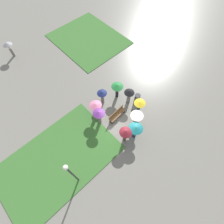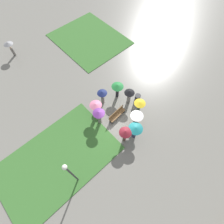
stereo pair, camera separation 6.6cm
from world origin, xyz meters
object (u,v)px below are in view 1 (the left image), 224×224
Objects in this scene: lone_walker_far_path at (8,46)px; lamp_post at (71,173)px; park_bench at (117,114)px; trash_bin at (137,98)px; crowd_person_navy at (102,95)px; crowd_person_purple at (99,115)px; crowd_person_black at (129,94)px; crowd_person_maroon at (125,133)px; crowd_person_yellow at (139,105)px; crowd_person_pink at (96,107)px; crowd_person_teal at (135,130)px; crowd_person_green at (117,87)px; crowd_person_white at (136,118)px.

lamp_post is at bearing -24.19° from lone_walker_far_path.
lone_walker_far_path reaches higher than park_bench.
trash_bin is 3.45m from crowd_person_navy.
lamp_post is 5.46m from crowd_person_purple.
crowd_person_maroon reaches higher than crowd_person_black.
crowd_person_yellow reaches higher than trash_bin.
crowd_person_teal is at bearing 136.08° from crowd_person_pink.
lamp_post reaches higher than trash_bin.
crowd_person_teal is 16.63m from lone_walker_far_path.
crowd_person_teal is 1.02× the size of crowd_person_green.
crowd_person_black reaches higher than trash_bin.
trash_bin is at bearing 74.34° from crowd_person_navy.
crowd_person_teal is at bearing -128.60° from crowd_person_black.
trash_bin is 0.51× the size of lone_walker_far_path.
crowd_person_white reaches higher than crowd_person_green.
crowd_person_white reaches higher than lone_walker_far_path.
lamp_post is at bearing -154.45° from crowd_person_teal.
crowd_person_purple is at bearing 145.90° from crowd_person_white.
lamp_post is 16.31m from lone_walker_far_path.
crowd_person_black is at bearing 85.32° from crowd_person_maroon.
crowd_person_maroon is 1.05× the size of lone_walker_far_path.
crowd_person_pink reaches higher than crowd_person_green.
crowd_person_pink is (0.34, 0.82, -0.05)m from crowd_person_purple.
crowd_person_green is 0.94× the size of crowd_person_maroon.
crowd_person_pink is 3.55m from crowd_person_maroon.
crowd_person_maroon is 1.78m from crowd_person_white.
trash_bin is at bearing -36.68° from crowd_person_black.
crowd_person_purple is 1.10× the size of crowd_person_navy.
lamp_post is 2.56× the size of lone_walker_far_path.
crowd_person_black is at bearing 6.83° from lone_walker_far_path.
crowd_person_pink is at bearing 35.53° from lamp_post.
crowd_person_black is 3.32m from crowd_person_pink.
lone_walker_far_path is at bearing 129.59° from crowd_person_teal.
crowd_person_black is 0.98× the size of lone_walker_far_path.
crowd_person_yellow is at bearing 66.53° from crowd_person_maroon.
crowd_person_navy is at bearing -84.04° from crowd_person_green.
crowd_person_teal is (-0.23, -2.43, 0.87)m from park_bench.
crowd_person_pink reaches higher than lone_walker_far_path.
crowd_person_pink is 0.98× the size of crowd_person_maroon.
crowd_person_white is at bearing 22.36° from crowd_person_purple.
crowd_person_yellow is at bearing 172.68° from crowd_person_pink.
crowd_person_teal reaches higher than crowd_person_yellow.
lone_walker_far_path is at bearing 166.49° from crowd_person_purple.
crowd_person_yellow is at bearing -98.09° from crowd_person_black.
lone_walker_far_path is (-5.13, 13.52, 0.16)m from crowd_person_black.
crowd_person_navy is at bearing 119.72° from crowd_person_maroon.
lamp_post is 9.28m from trash_bin.
lone_walker_far_path reaches higher than crowd_person_black.
crowd_person_white is 3.84m from crowd_person_navy.
crowd_person_purple reaches higher than lone_walker_far_path.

